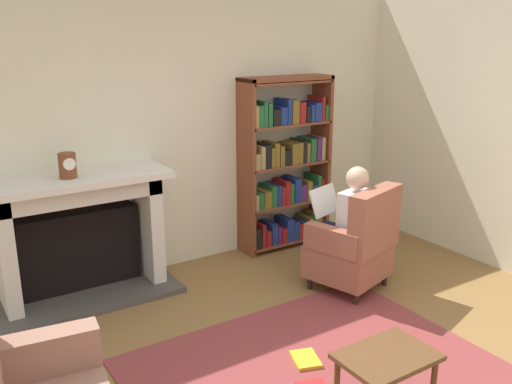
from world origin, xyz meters
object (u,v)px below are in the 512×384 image
(seated_reader, at_px, (345,221))
(side_table, at_px, (386,366))
(mantel_clock, at_px, (68,165))
(bookshelf, at_px, (285,165))
(fireplace, at_px, (80,233))
(armchair_reading, at_px, (356,245))

(seated_reader, xyz_separation_m, side_table, (-1.05, -1.55, -0.23))
(mantel_clock, distance_m, bookshelf, 2.29)
(fireplace, xyz_separation_m, side_table, (1.00, -2.64, -0.20))
(bookshelf, distance_m, armchair_reading, 1.32)
(side_table, bearing_deg, armchair_reading, 53.11)
(fireplace, xyz_separation_m, seated_reader, (2.05, -1.09, 0.04))
(armchair_reading, height_order, side_table, armchair_reading)
(armchair_reading, bearing_deg, mantel_clock, -43.57)
(mantel_clock, xyz_separation_m, bookshelf, (2.26, 0.14, -0.32))
(fireplace, height_order, armchair_reading, fireplace)
(fireplace, relative_size, bookshelf, 0.85)
(fireplace, distance_m, side_table, 2.83)
(fireplace, relative_size, mantel_clock, 7.53)
(bookshelf, xyz_separation_m, armchair_reading, (-0.10, -1.23, -0.47))
(fireplace, xyz_separation_m, mantel_clock, (-0.08, -0.10, 0.63))
(mantel_clock, xyz_separation_m, side_table, (1.08, -2.53, -0.82))
(mantel_clock, relative_size, bookshelf, 0.11)
(fireplace, bearing_deg, armchair_reading, -29.91)
(mantel_clock, bearing_deg, seated_reader, -24.82)
(bookshelf, height_order, seated_reader, bookshelf)
(armchair_reading, height_order, seated_reader, seated_reader)
(armchair_reading, bearing_deg, fireplace, -46.58)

